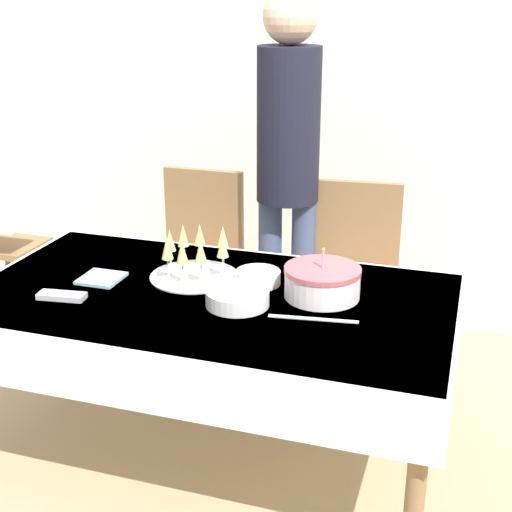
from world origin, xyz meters
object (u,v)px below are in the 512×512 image
at_px(dining_chair_far_left, 197,261).
at_px(plate_stack_dessert, 258,277).
at_px(high_chair, 9,260).
at_px(champagne_tray, 194,255).
at_px(person_standing, 288,152).
at_px(dining_chair_far_right, 352,279).
at_px(birthday_cake, 322,282).
at_px(plate_stack_main, 237,297).

distance_m(dining_chair_far_left, plate_stack_dessert, 0.87).
relative_size(plate_stack_dessert, high_chair, 0.24).
distance_m(champagne_tray, person_standing, 0.76).
xyz_separation_m(dining_chair_far_right, plate_stack_dessert, (-0.24, -0.65, 0.23)).
bearing_deg(plate_stack_dessert, champagne_tray, -177.40).
bearing_deg(high_chair, dining_chair_far_left, 11.97).
distance_m(dining_chair_far_left, champagne_tray, 0.78).
relative_size(birthday_cake, plate_stack_dessert, 1.63).
bearing_deg(dining_chair_far_right, plate_stack_dessert, -110.46).
height_order(dining_chair_far_right, high_chair, dining_chair_far_right).
relative_size(plate_stack_main, high_chair, 0.31).
height_order(plate_stack_main, plate_stack_dessert, plate_stack_main).
height_order(dining_chair_far_left, champagne_tray, dining_chair_far_left).
bearing_deg(plate_stack_main, plate_stack_dessert, 87.35).
height_order(dining_chair_far_left, high_chair, dining_chair_far_left).
bearing_deg(champagne_tray, high_chair, 158.74).
height_order(dining_chair_far_right, plate_stack_dessert, dining_chair_far_right).
relative_size(plate_stack_main, plate_stack_dessert, 1.33).
bearing_deg(champagne_tray, dining_chair_far_right, 53.40).
bearing_deg(high_chair, plate_stack_dessert, -17.45).
bearing_deg(dining_chair_far_right, high_chair, -173.36).
xyz_separation_m(dining_chair_far_left, person_standing, (0.44, 0.03, 0.56)).
relative_size(dining_chair_far_right, high_chair, 1.33).
bearing_deg(plate_stack_dessert, dining_chair_far_left, 128.48).
height_order(champagne_tray, high_chair, champagne_tray).
bearing_deg(plate_stack_main, dining_chair_far_left, 120.72).
bearing_deg(birthday_cake, high_chair, 163.57).
xyz_separation_m(birthday_cake, plate_stack_dessert, (-0.25, 0.05, -0.03)).
bearing_deg(plate_stack_dessert, person_standing, 96.50).
xyz_separation_m(birthday_cake, high_chair, (-1.70, 0.50, -0.30)).
relative_size(champagne_tray, plate_stack_dessert, 2.02).
bearing_deg(plate_stack_main, dining_chair_far_right, 73.56).
bearing_deg(birthday_cake, plate_stack_dessert, 169.58).
bearing_deg(person_standing, high_chair, -170.38).
bearing_deg(birthday_cake, dining_chair_far_left, 137.83).
bearing_deg(person_standing, plate_stack_main, -85.59).
bearing_deg(high_chair, plate_stack_main, -24.63).
distance_m(plate_stack_main, high_chair, 1.61).
bearing_deg(plate_stack_main, birthday_cake, 31.01).
distance_m(dining_chair_far_right, plate_stack_main, 0.92).
distance_m(birthday_cake, high_chair, 1.80).
bearing_deg(champagne_tray, plate_stack_main, -38.83).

